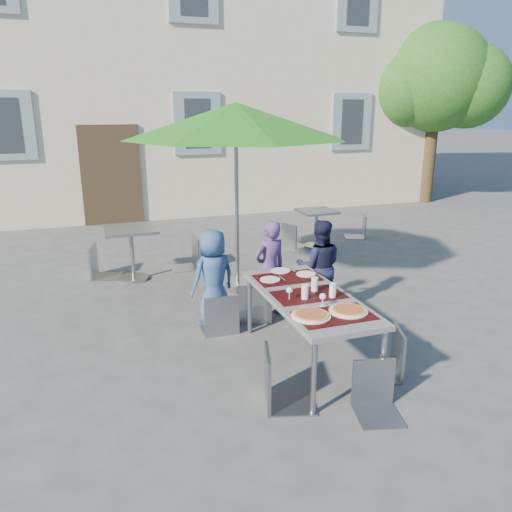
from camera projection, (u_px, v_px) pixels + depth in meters
name	position (u px, v px, depth m)	size (l,w,h in m)	color
ground	(360.00, 358.00, 5.31)	(90.00, 90.00, 0.00)	#424244
building	(163.00, 24.00, 14.32)	(13.60, 8.20, 11.10)	beige
tree	(437.00, 80.00, 13.25)	(3.60, 3.00, 4.70)	#3F2F1B
dining_table	(308.00, 300.00, 5.03)	(0.80, 1.85, 0.76)	#4C4B51
pizza_near_left	(311.00, 315.00, 4.49)	(0.36, 0.36, 0.03)	white
pizza_near_right	(348.00, 310.00, 4.59)	(0.36, 0.36, 0.03)	white
glassware	(315.00, 290.00, 4.93)	(0.50, 0.45, 0.15)	silver
place_settings	(286.00, 275.00, 5.60)	(0.71, 0.47, 0.01)	white
child_0	(213.00, 277.00, 6.04)	(0.58, 0.38, 1.18)	#2D4D7D
child_1	(270.00, 269.00, 6.23)	(0.45, 0.30, 1.24)	#533770
child_2	(319.00, 266.00, 6.38)	(0.59, 0.34, 1.22)	#171834
chair_0	(219.00, 290.00, 5.76)	(0.42, 0.42, 0.93)	gray
chair_1	(254.00, 278.00, 6.07)	(0.52, 0.53, 0.97)	gray
chair_2	(309.00, 282.00, 6.14)	(0.50, 0.50, 0.85)	#91989D
chair_3	(280.00, 345.00, 4.33)	(0.54, 0.54, 0.98)	gray
chair_4	(391.00, 325.00, 4.83)	(0.52, 0.52, 0.92)	gray
chair_5	(379.00, 360.00, 4.25)	(0.46, 0.46, 0.86)	gray
patio_umbrella	(236.00, 122.00, 6.66)	(3.06, 3.06, 2.63)	#A9ABB1
cafe_table_0	(131.00, 243.00, 7.56)	(0.77, 0.77, 0.82)	#A9ABB1
bg_chair_l_0	(98.00, 242.00, 7.67)	(0.54, 0.53, 0.97)	#8F949A
bg_chair_r_0	(189.00, 234.00, 8.13)	(0.44, 0.44, 0.98)	gray
cafe_table_1	(316.00, 223.00, 9.41)	(0.66, 0.66, 0.71)	#A9ABB1
bg_chair_l_1	(293.00, 221.00, 9.37)	(0.51, 0.51, 0.88)	#93989E
bg_chair_r_1	(360.00, 213.00, 10.07)	(0.52, 0.52, 0.89)	#949A9F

